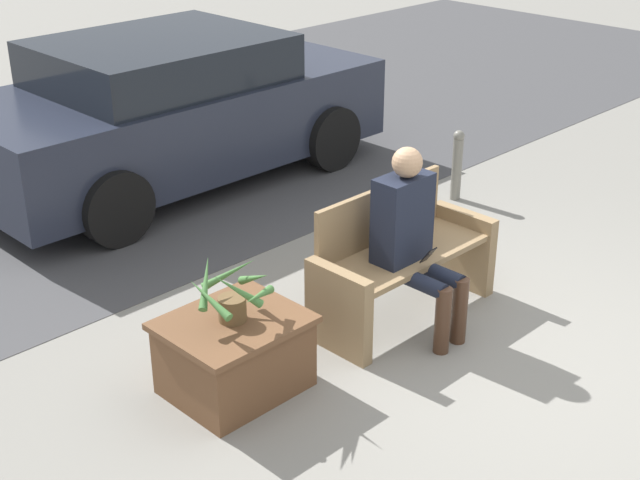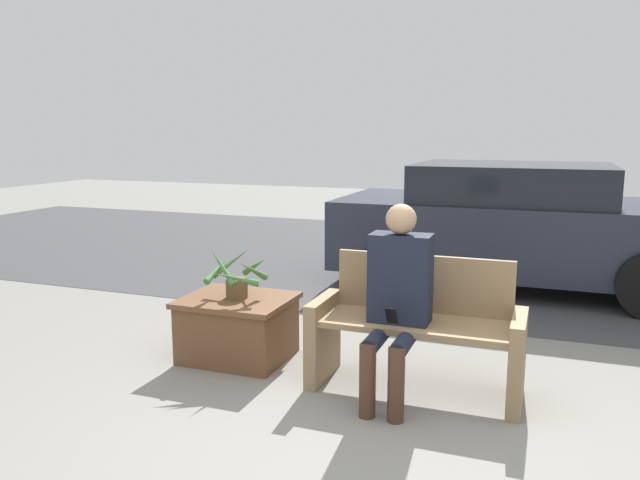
% 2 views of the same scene
% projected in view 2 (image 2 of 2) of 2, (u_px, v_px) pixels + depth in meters
% --- Properties ---
extents(ground_plane, '(30.00, 30.00, 0.00)m').
position_uv_depth(ground_plane, '(384.00, 452.00, 3.45)').
color(ground_plane, gray).
extents(road_surface, '(20.00, 6.00, 0.01)m').
position_uv_depth(road_surface, '(484.00, 262.00, 8.36)').
color(road_surface, '#424244').
rests_on(road_surface, ground_plane).
extents(bench, '(1.41, 0.53, 0.90)m').
position_uv_depth(bench, '(417.00, 330.00, 4.23)').
color(bench, '#8C704C').
rests_on(bench, ground_plane).
extents(person_seated, '(0.40, 0.61, 1.29)m').
position_uv_depth(person_seated, '(397.00, 293.00, 4.05)').
color(person_seated, black).
rests_on(person_seated, ground_plane).
extents(planter_box, '(0.82, 0.69, 0.49)m').
position_uv_depth(planter_box, '(238.00, 326.00, 4.83)').
color(planter_box, brown).
rests_on(planter_box, ground_plane).
extents(potted_plant, '(0.49, 0.51, 0.40)m').
position_uv_depth(potted_plant, '(236.00, 277.00, 4.75)').
color(potted_plant, brown).
rests_on(potted_plant, planter_box).
extents(parked_car, '(4.03, 1.98, 1.38)m').
position_uv_depth(parked_car, '(518.00, 225.00, 7.03)').
color(parked_car, '#232838').
rests_on(parked_car, ground_plane).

